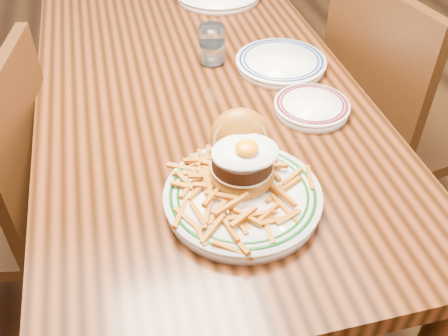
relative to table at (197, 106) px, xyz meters
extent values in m
plane|color=black|center=(0.00, 0.00, -0.66)|extent=(6.00, 6.00, 0.00)
cube|color=black|center=(0.00, 0.00, 0.06)|extent=(0.85, 1.60, 0.05)
cylinder|color=black|center=(-0.36, 0.74, -0.31)|extent=(0.07, 0.07, 0.70)
cylinder|color=black|center=(0.36, 0.74, -0.31)|extent=(0.07, 0.07, 0.70)
cube|color=#381E0B|center=(-0.46, -0.10, 0.03)|extent=(0.11, 0.43, 0.46)
cylinder|color=#381E0B|center=(-0.51, -0.28, -0.45)|extent=(0.04, 0.04, 0.42)
cylinder|color=#381E0B|center=(-0.44, 0.08, -0.45)|extent=(0.04, 0.04, 0.42)
cube|color=#381E0B|center=(0.71, -0.01, -0.20)|extent=(0.52, 0.52, 0.04)
cube|color=#381E0B|center=(0.51, -0.04, 0.07)|extent=(0.11, 0.45, 0.49)
cylinder|color=#381E0B|center=(0.87, 0.21, -0.44)|extent=(0.04, 0.04, 0.44)
cylinder|color=#381E0B|center=(0.49, 0.15, -0.44)|extent=(0.04, 0.04, 0.44)
cylinder|color=#381E0B|center=(0.55, -0.23, -0.44)|extent=(0.04, 0.04, 0.44)
cylinder|color=white|center=(0.00, -0.49, 0.10)|extent=(0.31, 0.31, 0.02)
cylinder|color=white|center=(0.00, -0.49, 0.12)|extent=(0.32, 0.32, 0.01)
torus|color=#0B4110|center=(0.00, -0.49, 0.12)|extent=(0.30, 0.30, 0.01)
torus|color=#0B4110|center=(0.00, -0.49, 0.12)|extent=(0.27, 0.27, 0.01)
ellipsoid|color=#A55715|center=(0.01, -0.45, 0.13)|extent=(0.13, 0.13, 0.06)
cylinder|color=#DDC08A|center=(0.01, -0.45, 0.16)|extent=(0.13, 0.13, 0.00)
cylinder|color=black|center=(0.01, -0.45, 0.17)|extent=(0.12, 0.12, 0.03)
ellipsoid|color=white|center=(0.01, -0.45, 0.19)|extent=(0.13, 0.11, 0.01)
ellipsoid|color=orange|center=(0.01, -0.46, 0.21)|extent=(0.05, 0.05, 0.03)
ellipsoid|color=#A55715|center=(0.02, -0.38, 0.17)|extent=(0.15, 0.13, 0.14)
cylinder|color=#DDC08A|center=(0.02, -0.40, 0.17)|extent=(0.12, 0.06, 0.11)
cylinder|color=white|center=(0.25, -0.22, 0.10)|extent=(0.19, 0.19, 0.02)
cylinder|color=white|center=(0.25, -0.22, 0.11)|extent=(0.19, 0.19, 0.01)
torus|color=#54131C|center=(0.25, -0.22, 0.11)|extent=(0.18, 0.18, 0.01)
torus|color=#54131C|center=(0.25, -0.22, 0.11)|extent=(0.16, 0.16, 0.01)
cube|color=silver|center=(0.27, -0.21, 0.11)|extent=(0.09, 0.10, 0.00)
cylinder|color=white|center=(0.25, 0.01, 0.10)|extent=(0.25, 0.25, 0.02)
cylinder|color=white|center=(0.25, 0.01, 0.11)|extent=(0.26, 0.26, 0.01)
torus|color=#0F214B|center=(0.25, 0.01, 0.11)|extent=(0.24, 0.24, 0.01)
torus|color=#0F214B|center=(0.25, 0.01, 0.11)|extent=(0.21, 0.21, 0.01)
cylinder|color=white|center=(0.07, 0.08, 0.14)|extent=(0.07, 0.07, 0.11)
cylinder|color=silver|center=(0.07, 0.08, 0.12)|extent=(0.06, 0.06, 0.05)
camera|label=1|loc=(-0.21, -1.17, 0.82)|focal=40.00mm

